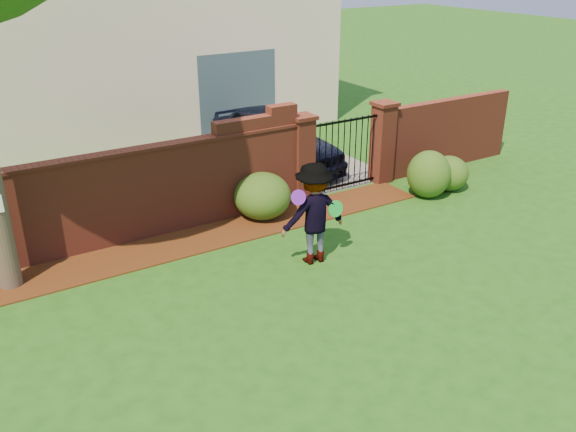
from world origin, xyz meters
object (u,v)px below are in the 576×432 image
car (282,140)px  man (314,214)px  frisbee_green (336,209)px  frisbee_purple (298,197)px

car → man: (-2.06, -4.47, 0.18)m
frisbee_green → frisbee_purple: bearing=175.0°
man → frisbee_purple: man is taller
car → frisbee_green: car is taller
frisbee_purple → frisbee_green: (0.71, -0.06, -0.34)m
frisbee_green → man: bearing=155.5°
man → frisbee_purple: 0.58m
car → man: 4.93m
man → frisbee_purple: (-0.38, -0.09, 0.42)m
man → frisbee_purple: bearing=18.5°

